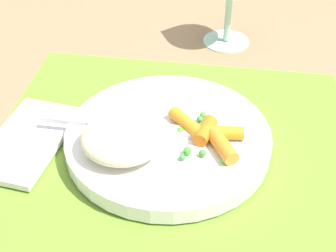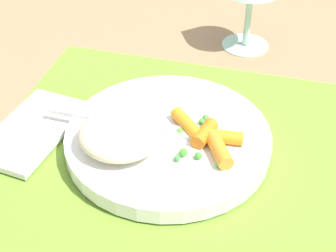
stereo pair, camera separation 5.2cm
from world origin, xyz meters
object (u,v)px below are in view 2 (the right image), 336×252
fork (139,126)px  rice_mound (120,135)px  plate (168,139)px  carrot_portion (208,136)px  napkin (32,130)px

fork → rice_mound: bearing=-105.1°
plate → fork: size_ratio=1.25×
carrot_portion → napkin: 0.21m
plate → carrot_portion: carrot_portion is taller
fork → napkin: bearing=-171.0°
rice_mound → fork: 0.04m
rice_mound → carrot_portion: rice_mound is taller
plate → rice_mound: rice_mound is taller
plate → fork: 0.04m
rice_mound → napkin: size_ratio=0.64×
rice_mound → napkin: rice_mound is taller
carrot_portion → napkin: bearing=-175.4°
rice_mound → fork: bearing=74.9°
plate → napkin: size_ratio=1.67×
fork → napkin: 0.13m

